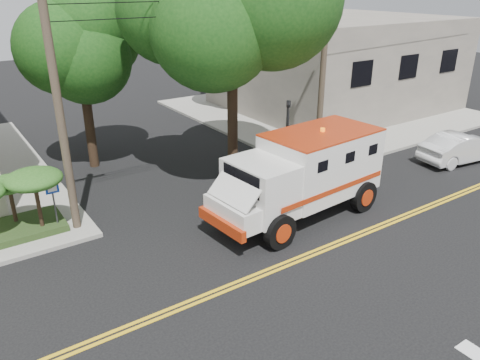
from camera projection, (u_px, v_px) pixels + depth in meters
ground at (304, 257)px, 15.33m from camera, size 100.00×100.00×0.00m
sidewalk_ne at (321, 110)px, 32.54m from camera, size 17.00×17.00×0.15m
building_right at (335, 62)px, 32.49m from camera, size 14.00×12.00×6.00m
utility_pole_left at (59, 109)px, 15.23m from camera, size 0.28×0.28×9.00m
utility_pole_right at (323, 71)px, 21.53m from camera, size 0.28×0.28×9.00m
tree_main at (245, 13)px, 18.22m from camera, size 6.08×5.70×9.85m
tree_left at (88, 45)px, 20.66m from camera, size 4.48×4.20×7.70m
tree_right at (249, 19)px, 29.50m from camera, size 4.80×4.50×8.20m
traffic_signal at (287, 131)px, 20.68m from camera, size 0.15×0.18×3.60m
accessibility_sign at (54, 198)px, 16.29m from camera, size 0.45×0.10×2.02m
palm_planter at (11, 195)px, 15.88m from camera, size 3.52×2.63×2.36m
armored_truck at (303, 171)px, 17.42m from camera, size 7.19×3.29×3.19m
parked_sedan at (461, 148)px, 23.17m from camera, size 4.63×2.17×1.47m
pedestrian_a at (316, 149)px, 21.93m from camera, size 0.75×0.56×1.86m
pedestrian_b at (316, 136)px, 24.08m from camera, size 0.97×0.87×1.66m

